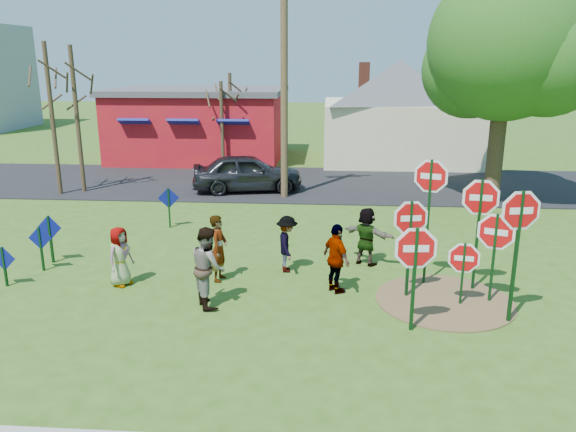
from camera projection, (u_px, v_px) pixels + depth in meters
name	position (u px, v px, depth m)	size (l,w,h in m)	color
ground	(259.00, 280.00, 14.43)	(120.00, 120.00, 0.00)	#335117
road	(290.00, 183.00, 25.46)	(120.00, 7.50, 0.04)	black
dirt_patch	(444.00, 301.00, 13.15)	(3.20, 3.20, 0.03)	brown
red_building	(200.00, 123.00, 31.55)	(9.40, 7.69, 3.90)	#A21020
cream_house	(399.00, 107.00, 30.53)	(9.40, 9.40, 6.50)	beige
stop_sign_a	(415.00, 257.00, 11.34)	(1.19, 0.13, 2.40)	#0E3515
stop_sign_b	(430.00, 190.00, 13.53)	(1.05, 0.37, 3.32)	#0E3515
stop_sign_c	(519.00, 226.00, 11.54)	(1.13, 0.22, 3.07)	#0E3515
stop_sign_d	(480.00, 207.00, 13.27)	(1.17, 0.16, 2.92)	#0E3515
stop_sign_e	(464.00, 262.00, 12.70)	(0.96, 0.18, 1.62)	#0E3515
stop_sign_f	(496.00, 237.00, 12.72)	(1.07, 0.46, 2.28)	#0E3515
stop_sign_g	(410.00, 227.00, 12.96)	(1.10, 0.23, 2.50)	#0E3515
blue_diamond_a	(4.00, 262.00, 13.87)	(0.63, 0.06, 1.04)	#0E3515
blue_diamond_b	(41.00, 244.00, 14.85)	(0.64, 0.06, 1.23)	#0E3515
blue_diamond_c	(50.00, 234.00, 15.43)	(0.70, 0.07, 1.36)	#0E3515
blue_diamond_d	(169.00, 203.00, 18.66)	(0.69, 0.18, 1.37)	#0E3515
person_a	(120.00, 256.00, 13.91)	(0.74, 0.48, 1.51)	#465C90
person_b	(219.00, 248.00, 14.19)	(0.63, 0.41, 1.72)	#2A7A64
person_c	(208.00, 267.00, 12.72)	(0.91, 0.71, 1.87)	brown
person_d	(287.00, 244.00, 14.82)	(0.98, 0.57, 1.52)	#37373C
person_e	(336.00, 259.00, 13.44)	(1.01, 0.42, 1.72)	#54305D
person_f	(366.00, 236.00, 15.31)	(1.50, 0.48, 1.62)	#1D5634
suv	(247.00, 173.00, 23.74)	(1.85, 4.60, 1.57)	#29292D
utility_pole	(284.00, 77.00, 21.63)	(2.20, 0.63, 9.13)	#4C3823
leafy_tree	(510.00, 51.00, 20.52)	(6.28, 5.73, 8.92)	#382819
bare_tree_west	(50.00, 98.00, 22.37)	(1.80, 1.80, 6.14)	#382819
bare_tree_east	(230.00, 108.00, 28.10)	(1.80, 1.80, 4.80)	#382819
bare_tree_mid	(75.00, 99.00, 22.83)	(1.80, 1.80, 6.02)	#382819
bare_tree_extra	(222.00, 114.00, 27.48)	(1.80, 1.80, 4.42)	#382819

